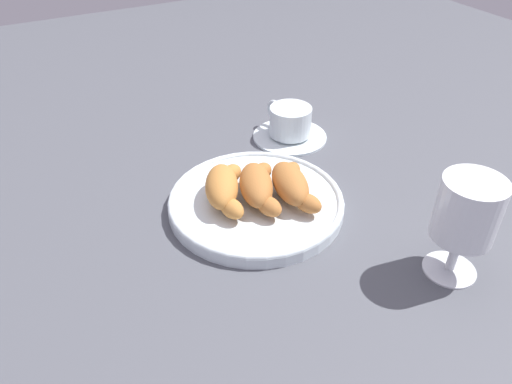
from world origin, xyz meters
name	(u,v)px	position (x,y,z in m)	size (l,w,h in m)	color
ground_plane	(260,200)	(0.00, 0.00, 0.00)	(2.20, 2.20, 0.00)	#4C4F56
pastry_plate	(256,202)	(0.01, -0.01, 0.01)	(0.26, 0.26, 0.02)	silver
croissant_large	(224,187)	(0.00, -0.06, 0.04)	(0.12, 0.10, 0.04)	#BC7A38
croissant_small	(258,186)	(0.02, -0.01, 0.04)	(0.13, 0.09, 0.04)	#AD6B33
croissant_extra	(292,184)	(0.04, 0.03, 0.04)	(0.13, 0.08, 0.04)	#AD6B33
coffee_cup_near	(290,125)	(-0.14, 0.14, 0.03)	(0.14, 0.14, 0.06)	silver
juice_glass_left	(467,214)	(0.25, 0.14, 0.09)	(0.08, 0.08, 0.14)	white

